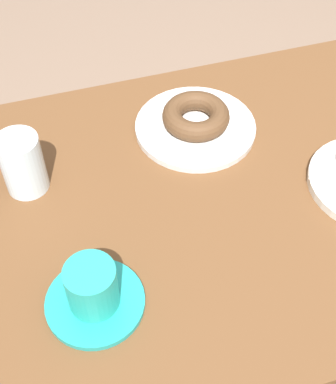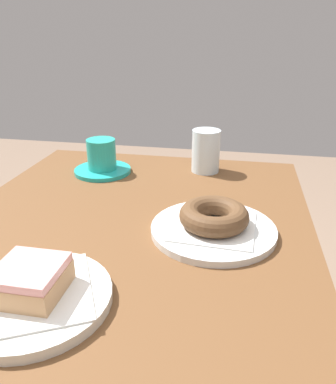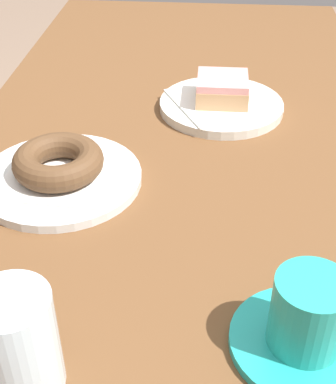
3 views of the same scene
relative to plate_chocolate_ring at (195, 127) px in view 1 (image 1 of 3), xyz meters
name	(u,v)px [view 1 (image 1 of 3)]	position (x,y,z in m)	size (l,w,h in m)	color
ground_plane	(274,343)	(0.21, -0.16, -0.72)	(6.00, 6.00, 0.00)	#816855
table	(323,203)	(0.21, -0.16, -0.11)	(1.23, 0.67, 0.72)	brown
plate_chocolate_ring	(195,127)	(0.00, 0.00, 0.00)	(0.22, 0.22, 0.01)	silver
napkin_chocolate_ring	(195,124)	(0.00, 0.00, 0.01)	(0.14, 0.14, 0.00)	white
donut_chocolate_ring	(196,116)	(0.00, 0.00, 0.03)	(0.12, 0.12, 0.04)	brown
water_glass	(22,164)	(-0.31, -0.05, 0.05)	(0.07, 0.07, 0.10)	silver
coffee_cup	(93,292)	(-0.25, -0.30, 0.03)	(0.14, 0.14, 0.08)	teal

